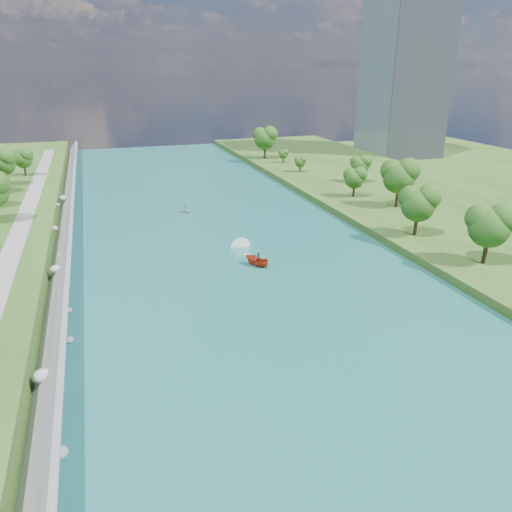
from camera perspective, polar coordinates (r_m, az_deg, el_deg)
name	(u,v)px	position (r m, az deg, el deg)	size (l,w,h in m)	color
ground	(260,298)	(67.95, 0.41, -4.85)	(260.00, 260.00, 0.00)	#2D5119
river_water	(223,249)	(85.63, -3.83, 0.75)	(55.00, 240.00, 0.10)	#185B52
berm_east	(463,220)	(108.01, 22.55, 3.87)	(44.00, 240.00, 1.50)	#2D5119
riprap_bank	(61,259)	(82.26, -21.42, -0.28)	(4.09, 236.00, 4.05)	slate
riverside_path	(12,251)	(83.25, -26.10, 0.53)	(3.00, 200.00, 0.10)	gray
office_tower	(405,64)	(183.82, 16.66, 20.32)	(22.00, 22.00, 60.00)	gray
trees_east	(407,193)	(99.74, 16.88, 6.93)	(17.86, 138.23, 11.99)	#1A4712
motorboat	(254,258)	(79.39, -0.22, -0.27)	(3.77, 19.01, 2.00)	red
raft	(185,211)	(107.77, -8.09, 5.09)	(2.99, 3.02, 1.54)	gray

